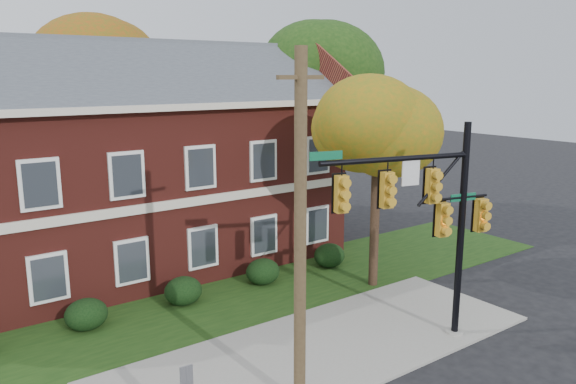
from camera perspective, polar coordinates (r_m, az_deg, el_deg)
ground at (r=17.32m, az=5.96°, el=-16.80°), size 120.00×120.00×0.00m
sidewalk at (r=17.96m, az=3.75°, el=-15.50°), size 14.00×5.00×0.08m
grass_strip at (r=21.68m, az=-4.88°, el=-10.62°), size 30.00×6.00×0.04m
apartment_building at (r=24.82m, az=-16.27°, el=3.72°), size 18.80×8.80×9.74m
hedge_left at (r=20.09m, az=-19.82°, el=-11.62°), size 1.40×1.26×1.05m
hedge_center at (r=21.20m, az=-10.60°, el=-9.85°), size 1.40×1.26×1.05m
hedge_right at (r=22.80m, az=-2.57°, el=-8.08°), size 1.40×1.26×1.05m
hedge_far_right at (r=24.79m, az=4.22°, el=-6.45°), size 1.40×1.26×1.05m
tree_near_right at (r=21.69m, az=9.81°, el=7.39°), size 4.50×4.25×8.58m
tree_right_rear at (r=31.01m, az=3.21°, el=11.50°), size 6.30×5.95×10.62m
tree_far_rear at (r=32.47m, az=-19.27°, el=12.16°), size 6.84×6.46×11.52m
traffic_signal at (r=17.39m, az=14.17°, el=-1.82°), size 6.05×1.61×6.90m
utility_pole at (r=13.38m, az=1.25°, el=-4.48°), size 1.39×0.32×8.92m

